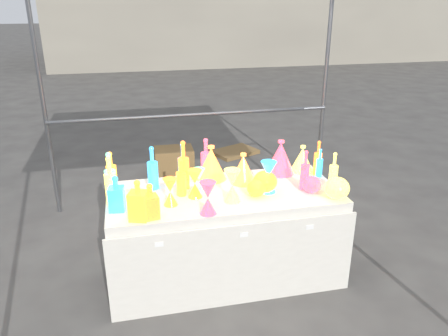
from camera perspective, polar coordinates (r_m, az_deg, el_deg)
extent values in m
plane|color=#605D59|center=(3.80, 0.00, -13.46)|extent=(80.00, 80.00, 0.00)
cylinder|color=gray|center=(4.72, -22.55, 7.90)|extent=(0.04, 0.04, 2.40)
cylinder|color=gray|center=(5.13, 12.99, 9.96)|extent=(0.04, 0.04, 2.40)
cylinder|color=gray|center=(4.71, -3.94, 6.96)|extent=(3.00, 0.04, 0.04)
cube|color=silver|center=(3.60, 0.00, -8.56)|extent=(1.80, 0.80, 0.75)
cube|color=silver|center=(3.28, 1.63, -12.67)|extent=(1.84, 0.02, 0.68)
cube|color=white|center=(3.05, -8.48, -9.85)|extent=(0.06, 0.00, 0.03)
cube|color=white|center=(3.14, 2.63, -8.70)|extent=(0.06, 0.00, 0.03)
cube|color=white|center=(3.29, 11.15, -7.59)|extent=(0.06, 0.00, 0.03)
cube|color=olive|center=(5.71, -6.53, 0.84)|extent=(0.50, 0.37, 0.36)
cube|color=olive|center=(6.49, 1.41, 2.12)|extent=(0.74, 0.66, 0.05)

